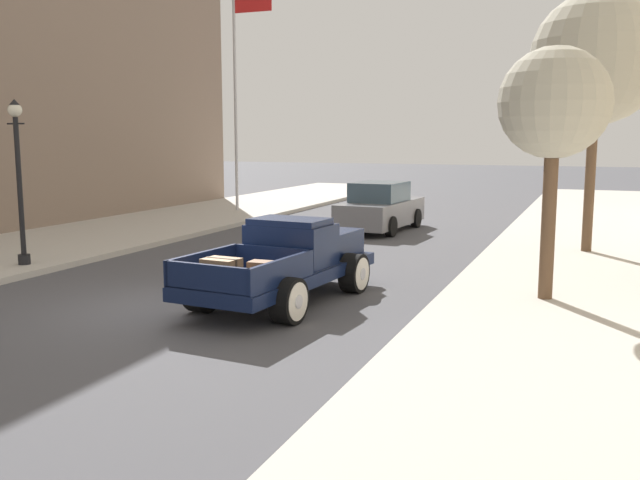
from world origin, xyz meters
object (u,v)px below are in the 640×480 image
object	(u,v)px
street_lamp_near	(19,170)
street_tree_nearest	(554,105)
car_background_grey	(381,208)
street_tree_second	(597,59)
hotrod_truck_navy	(289,261)
flagpole	(240,71)

from	to	relation	value
street_lamp_near	street_tree_nearest	size ratio (longest dim) A/B	0.84
car_background_grey	street_tree_second	size ratio (longest dim) A/B	0.66
car_background_grey	street_tree_nearest	world-z (taller)	street_tree_nearest
hotrod_truck_navy	car_background_grey	distance (m)	10.38
car_background_grey	flagpole	distance (m)	8.92
hotrod_truck_navy	street_tree_second	bearing A→B (deg)	54.31
car_background_grey	street_tree_nearest	xyz separation A→B (m)	(5.96, -9.05, 2.93)
car_background_grey	street_tree_second	distance (m)	8.39
hotrod_truck_navy	street_tree_second	size ratio (longest dim) A/B	0.76
hotrod_truck_navy	street_lamp_near	distance (m)	7.22
flagpole	street_tree_second	world-z (taller)	flagpole
car_background_grey	street_lamp_near	distance (m)	11.63
car_background_grey	flagpole	world-z (taller)	flagpole
street_tree_nearest	street_tree_second	world-z (taller)	street_tree_second
street_tree_nearest	street_tree_second	size ratio (longest dim) A/B	0.69
street_lamp_near	flagpole	distance (m)	13.32
street_lamp_near	street_tree_nearest	bearing A→B (deg)	4.50
street_lamp_near	street_tree_nearest	world-z (taller)	street_tree_nearest
flagpole	street_tree_second	distance (m)	14.59
hotrod_truck_navy	street_lamp_near	xyz separation A→B (m)	(-7.02, 0.33, 1.63)
street_tree_nearest	street_lamp_near	bearing A→B (deg)	-175.50
hotrod_truck_navy	street_lamp_near	size ratio (longest dim) A/B	1.31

